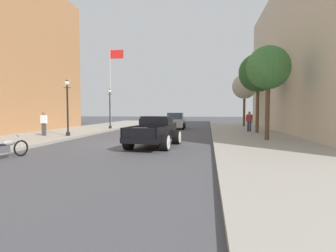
{
  "coord_description": "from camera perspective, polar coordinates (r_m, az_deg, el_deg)",
  "views": [
    {
      "loc": [
        4.23,
        -15.16,
        1.88
      ],
      "look_at": [
        1.96,
        0.6,
        1.0
      ],
      "focal_mm": 30.0,
      "sensor_mm": 36.0,
      "label": 1
    }
  ],
  "objects": [
    {
      "name": "street_tree_second",
      "position": [
        23.36,
        17.81,
        10.22
      ],
      "size": [
        2.98,
        2.98,
        6.18
      ],
      "color": "brown",
      "rests_on": "sidewalk_right"
    },
    {
      "name": "sidewalk_left",
      "position": [
        19.1,
        -28.81,
        -2.65
      ],
      "size": [
        5.5,
        64.0,
        0.15
      ],
      "primitive_type": "cube",
      "color": "#9E998E",
      "rests_on": "ground"
    },
    {
      "name": "motorcycle_parked",
      "position": [
        12.62,
        -30.32,
        -3.82
      ],
      "size": [
        0.8,
        2.06,
        0.93
      ],
      "color": "black",
      "rests_on": "ground"
    },
    {
      "name": "street_tree_nearest",
      "position": [
        17.74,
        19.69,
        11.02
      ],
      "size": [
        2.53,
        2.53,
        5.51
      ],
      "color": "brown",
      "rests_on": "sidewalk_right"
    },
    {
      "name": "sidewalk_right",
      "position": [
        15.57,
        19.38,
        -3.68
      ],
      "size": [
        5.5,
        64.0,
        0.15
      ],
      "primitive_type": "cube",
      "color": "#9E998E",
      "rests_on": "ground"
    },
    {
      "name": "car_background_silver",
      "position": [
        28.82,
        1.57,
        0.95
      ],
      "size": [
        1.97,
        4.35,
        1.65
      ],
      "color": "#B7B7BC",
      "rests_on": "ground"
    },
    {
      "name": "street_tree_third",
      "position": [
        32.31,
        15.28,
        7.71
      ],
      "size": [
        2.7,
        2.7,
        5.73
      ],
      "color": "brown",
      "rests_on": "sidewalk_right"
    },
    {
      "name": "street_lamp_far",
      "position": [
        27.62,
        -11.71,
        4.15
      ],
      "size": [
        0.5,
        0.32,
        3.85
      ],
      "color": "black",
      "rests_on": "sidewalk_left"
    },
    {
      "name": "flagpole",
      "position": [
        34.41,
        -11.33,
        9.6
      ],
      "size": [
        1.74,
        0.16,
        9.16
      ],
      "color": "#B2B2B7",
      "rests_on": "sidewalk_left"
    },
    {
      "name": "hotrod_truck_black",
      "position": [
        14.81,
        -2.52,
        -1.2
      ],
      "size": [
        2.48,
        5.04,
        1.58
      ],
      "color": "black",
      "rests_on": "ground"
    },
    {
      "name": "street_lamp_near",
      "position": [
        20.42,
        -19.75,
        4.4
      ],
      "size": [
        0.5,
        0.32,
        3.85
      ],
      "color": "black",
      "rests_on": "sidewalk_left"
    },
    {
      "name": "ground_plane",
      "position": [
        15.85,
        -7.34,
        -3.67
      ],
      "size": [
        140.0,
        140.0,
        0.0
      ],
      "primitive_type": "plane",
      "color": "#47474C"
    },
    {
      "name": "pedestrian_sidewalk_right",
      "position": [
        24.14,
        16.19,
        1.16
      ],
      "size": [
        0.53,
        0.22,
        1.65
      ],
      "color": "#232847",
      "rests_on": "sidewalk_right"
    },
    {
      "name": "pedestrian_sidewalk_left",
      "position": [
        21.05,
        -23.92,
        0.73
      ],
      "size": [
        0.53,
        0.22,
        1.65
      ],
      "color": "#333338",
      "rests_on": "sidewalk_left"
    }
  ]
}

